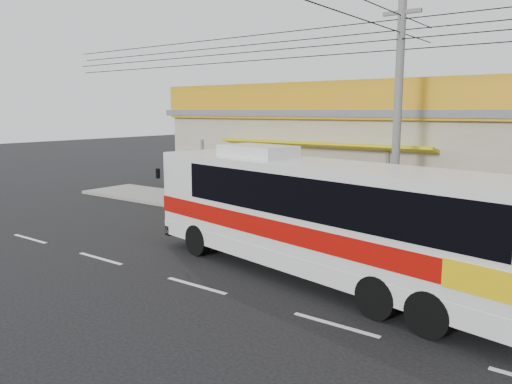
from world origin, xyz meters
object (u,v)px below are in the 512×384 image
at_px(coach_bus, 323,212).
at_px(utility_pole, 401,33).
at_px(motorbike_red, 212,199).
at_px(motorbike_dark, 241,193).

xyz_separation_m(coach_bus, utility_pole, (0.03, 4.90, 5.09)).
distance_m(motorbike_red, utility_pole, 10.53).
xyz_separation_m(motorbike_red, motorbike_dark, (0.47, 1.54, 0.13)).
relative_size(coach_bus, utility_pole, 0.34).
relative_size(motorbike_red, utility_pole, 0.05).
height_order(coach_bus, motorbike_red, coach_bus).
distance_m(coach_bus, motorbike_red, 9.84).
relative_size(coach_bus, motorbike_red, 7.12).
xyz_separation_m(coach_bus, motorbike_dark, (-7.89, 6.57, -1.15)).
relative_size(coach_bus, motorbike_dark, 6.28).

